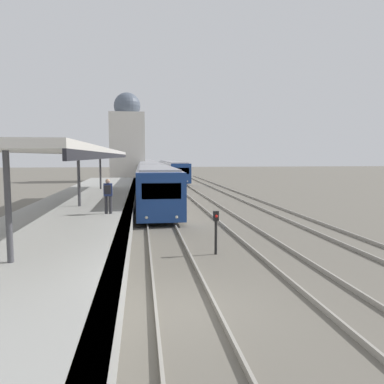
# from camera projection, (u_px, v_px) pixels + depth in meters

# --- Properties ---
(ground_plane) EXTENTS (240.00, 240.00, 0.00)m
(ground_plane) POSITION_uv_depth(u_px,v_px,m) (185.00, 309.00, 9.04)
(ground_plane) COLOR #666056
(track_platform_line) EXTENTS (1.51, 120.00, 0.15)m
(track_platform_line) POSITION_uv_depth(u_px,v_px,m) (185.00, 306.00, 9.04)
(track_platform_line) COLOR gray
(track_platform_line) RESTS_ON ground_plane
(track_middle_line) EXTENTS (1.51, 120.00, 0.15)m
(track_middle_line) POSITION_uv_depth(u_px,v_px,m) (339.00, 298.00, 9.57)
(track_middle_line) COLOR gray
(track_middle_line) RESTS_ON ground_plane
(platform_canopy) EXTENTS (4.00, 27.50, 3.08)m
(platform_canopy) POSITION_uv_depth(u_px,v_px,m) (79.00, 152.00, 20.23)
(platform_canopy) COLOR beige
(platform_canopy) RESTS_ON station_platform
(person_on_platform) EXTENTS (0.40, 0.40, 1.66)m
(person_on_platform) POSITION_uv_depth(u_px,v_px,m) (108.00, 193.00, 17.71)
(person_on_platform) COLOR #2D2D33
(person_on_platform) RESTS_ON station_platform
(train_near) EXTENTS (2.61, 62.68, 2.96)m
(train_near) POSITION_uv_depth(u_px,v_px,m) (149.00, 172.00, 50.00)
(train_near) COLOR navy
(train_near) RESTS_ON ground_plane
(train_far) EXTENTS (2.55, 29.50, 2.89)m
(train_far) POSITION_uv_depth(u_px,v_px,m) (172.00, 169.00, 61.07)
(train_far) COLOR navy
(train_far) RESTS_ON ground_plane
(signal_post_near) EXTENTS (0.20, 0.21, 1.65)m
(signal_post_near) POSITION_uv_depth(u_px,v_px,m) (216.00, 227.00, 14.01)
(signal_post_near) COLOR black
(signal_post_near) RESTS_ON ground_plane
(distant_domed_building) EXTENTS (5.03, 5.03, 12.98)m
(distant_domed_building) POSITION_uv_depth(u_px,v_px,m) (128.00, 140.00, 55.40)
(distant_domed_building) COLOR silver
(distant_domed_building) RESTS_ON ground_plane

